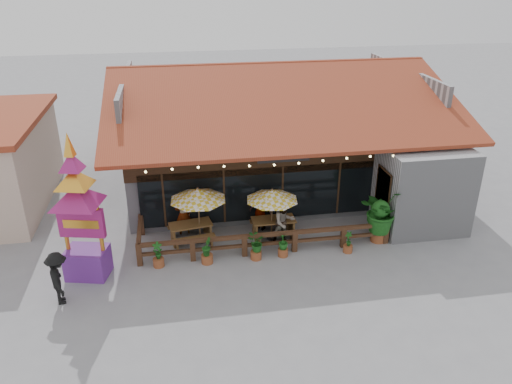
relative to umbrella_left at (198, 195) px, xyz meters
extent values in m
plane|color=gray|center=(4.13, -0.88, -2.12)|extent=(100.00, 100.00, 0.00)
cube|color=#A6A6AA|center=(4.13, 6.12, -0.12)|extent=(14.00, 10.00, 4.00)
cube|color=#342110|center=(2.63, 1.04, 1.08)|extent=(11.00, 0.16, 1.60)
cube|color=black|center=(2.63, 1.02, -0.62)|extent=(10.00, 0.12, 2.40)
cube|color=#FFB172|center=(2.63, 1.22, -0.62)|extent=(9.80, 0.05, 2.20)
cube|color=#A6A6AA|center=(9.38, -0.23, -0.32)|extent=(3.50, 2.70, 3.60)
cube|color=red|center=(7.57, -0.38, -0.12)|extent=(0.06, 1.20, 1.50)
cube|color=#342110|center=(7.56, -0.38, -0.12)|extent=(0.04, 1.34, 1.64)
cube|color=#923A20|center=(4.13, 2.62, 2.78)|extent=(15.50, 7.05, 2.37)
cube|color=#923A20|center=(4.13, 9.62, 2.78)|extent=(15.50, 7.05, 2.37)
cube|color=#923A20|center=(4.13, 6.12, 3.90)|extent=(15.50, 0.30, 0.12)
cube|color=#A6A6AA|center=(-2.87, 6.12, 2.58)|extent=(0.20, 9.00, 1.80)
cube|color=#A6A6AA|center=(11.13, 6.12, 2.58)|extent=(0.20, 9.00, 1.80)
cube|color=black|center=(3.63, 0.92, 1.08)|extent=(2.20, 0.10, 0.55)
cube|color=silver|center=(3.63, 0.86, 1.08)|extent=(1.80, 0.02, 0.25)
cube|color=#342110|center=(-1.37, 0.98, -0.62)|extent=(0.08, 0.08, 2.40)
cube|color=#342110|center=(1.13, 0.98, -0.62)|extent=(0.08, 0.08, 2.40)
cube|color=#342110|center=(3.63, 0.98, -0.62)|extent=(0.08, 0.08, 2.40)
cube|color=#342110|center=(6.13, 0.98, -0.62)|extent=(0.08, 0.08, 2.40)
sphere|color=#EBD481|center=(-1.87, -0.80, 1.43)|extent=(0.09, 0.09, 0.09)
sphere|color=#EBD481|center=(-0.92, -0.80, 1.47)|extent=(0.09, 0.09, 0.09)
sphere|color=#EBD481|center=(0.03, -0.80, 1.48)|extent=(0.09, 0.09, 0.09)
sphere|color=#EBD481|center=(0.98, -0.80, 1.45)|extent=(0.09, 0.09, 0.09)
sphere|color=#EBD481|center=(1.93, -0.80, 1.41)|extent=(0.09, 0.09, 0.09)
sphere|color=#EBD481|center=(2.88, -0.80, 1.38)|extent=(0.09, 0.09, 0.09)
sphere|color=#EBD481|center=(3.83, -0.80, 1.39)|extent=(0.09, 0.09, 0.09)
sphere|color=#EBD481|center=(4.78, -0.80, 1.43)|extent=(0.09, 0.09, 0.09)
sphere|color=#EBD481|center=(5.73, -0.80, 1.47)|extent=(0.09, 0.09, 0.09)
sphere|color=#EBD481|center=(6.68, -0.80, 1.48)|extent=(0.09, 0.09, 0.09)
sphere|color=#EBD481|center=(7.63, -0.80, 1.45)|extent=(0.09, 0.09, 0.09)
cube|color=#4B301B|center=(-2.37, -1.38, -1.67)|extent=(0.20, 0.20, 0.90)
cube|color=#4B301B|center=(-0.37, -1.38, -1.67)|extent=(0.20, 0.20, 0.90)
cube|color=#4B301B|center=(1.63, -1.38, -1.67)|extent=(0.20, 0.20, 0.90)
cube|color=#4B301B|center=(3.63, -1.38, -1.67)|extent=(0.20, 0.20, 0.90)
cube|color=#4B301B|center=(5.63, -1.38, -1.67)|extent=(0.20, 0.20, 0.90)
cube|color=#4B301B|center=(7.43, -1.38, -1.67)|extent=(0.20, 0.20, 0.90)
cube|color=#4B301B|center=(2.53, -1.38, -1.27)|extent=(9.80, 0.16, 0.14)
cube|color=#4B301B|center=(2.53, -1.38, -1.67)|extent=(9.80, 0.12, 0.12)
cube|color=#4B301B|center=(-2.37, -0.13, -1.27)|extent=(0.16, 2.50, 0.14)
cube|color=#4B301B|center=(-2.37, 1.02, -1.67)|extent=(0.20, 0.20, 0.90)
cylinder|color=brown|center=(0.00, 0.00, -0.98)|extent=(0.06, 0.06, 2.28)
cone|color=gold|center=(0.00, 0.00, 0.01)|extent=(2.89, 2.89, 0.45)
sphere|color=brown|center=(0.00, 0.00, 0.26)|extent=(0.10, 0.10, 0.10)
cylinder|color=black|center=(0.00, 0.00, -2.09)|extent=(0.44, 0.44, 0.06)
cylinder|color=brown|center=(2.93, -0.27, -1.05)|extent=(0.06, 0.06, 2.14)
cone|color=gold|center=(2.93, -0.27, -0.12)|extent=(2.58, 2.58, 0.42)
sphere|color=brown|center=(2.93, -0.27, 0.11)|extent=(0.09, 0.09, 0.09)
cylinder|color=black|center=(2.93, -0.27, -2.09)|extent=(0.41, 0.41, 0.06)
cube|color=brown|center=(-0.36, 0.09, -1.33)|extent=(1.81, 1.07, 0.06)
cube|color=brown|center=(-1.09, -0.03, -1.73)|extent=(0.21, 0.75, 0.79)
cube|color=brown|center=(0.38, 0.21, -1.73)|extent=(0.21, 0.75, 0.79)
cube|color=brown|center=(-0.26, -0.49, -1.65)|extent=(1.72, 0.57, 0.05)
cube|color=brown|center=(-0.45, 0.66, -1.65)|extent=(1.72, 0.57, 0.05)
cube|color=brown|center=(3.03, -0.14, -1.30)|extent=(1.78, 0.85, 0.07)
cube|color=brown|center=(2.26, -0.15, -1.71)|extent=(0.10, 0.77, 0.82)
cube|color=brown|center=(3.80, -0.13, -1.71)|extent=(0.10, 0.77, 0.82)
cube|color=brown|center=(3.04, -0.75, -1.63)|extent=(1.77, 0.33, 0.06)
cube|color=brown|center=(3.02, 0.46, -1.63)|extent=(1.77, 0.33, 0.06)
cube|color=#67268C|center=(-4.17, -1.73, -1.58)|extent=(1.66, 1.39, 1.08)
cube|color=#991C66|center=(-4.17, -1.73, 0.05)|extent=(1.63, 0.60, 1.08)
cube|color=orange|center=(-4.17, -1.86, 0.05)|extent=(1.24, 0.32, 0.32)
cylinder|color=orange|center=(-4.80, -1.73, -0.13)|extent=(0.14, 0.14, 1.81)
cylinder|color=orange|center=(-3.54, -1.73, -0.13)|extent=(0.14, 0.14, 1.81)
pyramid|color=#991C66|center=(-4.17, -1.73, 1.49)|extent=(2.62, 2.62, 0.72)
pyramid|color=orange|center=(-4.17, -1.73, 2.08)|extent=(1.85, 1.85, 0.63)
pyramid|color=#991C66|center=(-4.17, -1.73, 2.67)|extent=(1.20, 1.20, 0.63)
pyramid|color=orange|center=(-4.17, -1.73, 3.35)|extent=(0.55, 0.55, 0.81)
cylinder|color=brown|center=(7.22, -1.16, -1.89)|extent=(0.63, 0.63, 0.46)
imported|color=#1B5A19|center=(7.22, -1.16, -0.72)|extent=(2.24, 2.21, 1.88)
sphere|color=#1B5A19|center=(7.38, -1.26, -1.08)|extent=(0.63, 0.63, 0.63)
sphere|color=#1B5A19|center=(7.09, -1.01, -0.87)|extent=(0.54, 0.54, 0.54)
imported|color=#342110|center=(-0.61, 0.80, -1.21)|extent=(0.71, 0.52, 1.81)
imported|color=#342110|center=(3.35, -0.67, -1.16)|extent=(1.08, 0.92, 1.92)
imported|color=#342110|center=(2.63, 0.61, -1.28)|extent=(1.05, 0.88, 1.68)
imported|color=black|center=(-4.86, -3.24, -1.18)|extent=(0.99, 1.36, 1.89)
cylinder|color=brown|center=(-1.67, -1.58, -1.95)|extent=(0.42, 0.42, 0.34)
imported|color=#1B5A19|center=(-1.67, -1.58, -1.44)|extent=(0.37, 0.26, 0.69)
cylinder|color=brown|center=(0.15, -1.65, -1.94)|extent=(0.44, 0.44, 0.36)
imported|color=#1B5A19|center=(0.15, -1.65, -1.40)|extent=(0.47, 0.51, 0.73)
cylinder|color=brown|center=(2.03, -1.69, -1.95)|extent=(0.43, 0.43, 0.34)
imported|color=#1B5A19|center=(2.03, -1.69, -1.42)|extent=(0.70, 0.63, 0.71)
cylinder|color=brown|center=(3.11, -1.65, -1.96)|extent=(0.39, 0.39, 0.32)
imported|color=#1B5A19|center=(3.11, -1.65, -1.48)|extent=(0.47, 0.47, 0.65)
cylinder|color=brown|center=(5.70, -1.81, -1.97)|extent=(0.37, 0.37, 0.29)
imported|color=#1B5A19|center=(5.70, -1.81, -1.52)|extent=(0.32, 0.38, 0.61)
camera|label=1|loc=(-0.74, -17.91, 8.29)|focal=35.00mm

